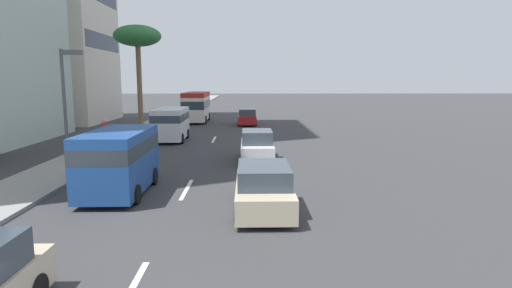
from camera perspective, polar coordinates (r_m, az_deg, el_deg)
ground_plane at (r=35.15m, az=-5.29°, el=1.51°), size 198.00×198.00×0.00m
sidewalk_right at (r=36.23m, az=-15.85°, el=1.55°), size 162.00×3.07×0.15m
lane_stripe_mid at (r=17.38m, az=-9.49°, el=-6.14°), size 3.20×0.16×0.01m
lane_stripe_far at (r=31.38m, az=-5.78°, el=0.63°), size 3.20×0.16×0.01m
van_lead at (r=31.04m, az=-11.61°, el=2.93°), size 4.61×2.19×2.38m
car_second at (r=22.89m, az=0.14°, el=-0.35°), size 4.13×1.83×1.72m
van_third at (r=17.09m, az=-18.30°, el=-1.83°), size 4.79×2.22×2.50m
minibus_fourth at (r=44.57m, az=-8.18°, el=5.21°), size 6.71×2.44×3.13m
car_fifth at (r=41.38m, az=-1.19°, el=3.70°), size 4.28×1.83×1.60m
car_sixth at (r=14.42m, az=1.04°, el=-6.04°), size 4.70×1.95×1.60m
pedestrian_near_lamp at (r=29.64m, az=-20.02°, el=1.77°), size 0.36×0.39×1.71m
palm_tree at (r=38.47m, az=-15.94°, el=13.80°), size 4.06×4.06×8.96m
street_lamp at (r=20.06m, az=-24.49°, el=5.89°), size 0.24×0.97×5.62m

